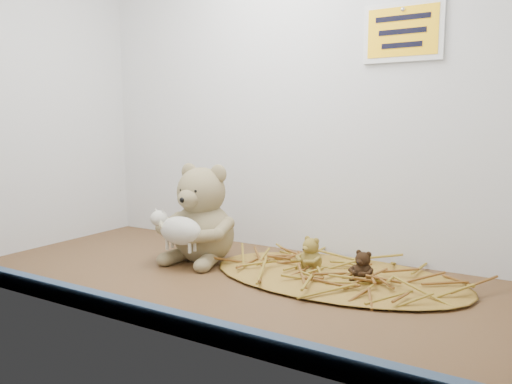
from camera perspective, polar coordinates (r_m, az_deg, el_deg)
The scene contains 8 objects.
alcove_shell at distance 116.40cm, azimuth -1.30°, elevation 13.16°, with size 120.40×60.20×90.40cm.
front_rail at distance 92.08cm, azimuth -14.15°, elevation -12.99°, with size 119.28×2.20×3.60cm, color #354865.
straw_bed at distance 113.67cm, azimuth 9.10°, elevation -9.47°, with size 58.62×34.04×1.13cm, color brown.
main_teddy at distance 124.75cm, azimuth -6.10°, elevation -2.37°, with size 19.66×20.75×24.38cm, color #93815A, non-canonical shape.
toy_lamb at distance 118.59cm, azimuth -8.62°, elevation -4.40°, with size 14.55×8.88×9.40cm, color silver, non-canonical shape.
mini_teddy_tan at distance 115.74cm, azimuth 6.32°, elevation -6.84°, with size 6.17×6.51×7.65cm, color olive, non-canonical shape.
mini_teddy_brown at distance 109.61cm, azimuth 12.14°, elevation -8.10°, with size 5.30×5.59×6.57cm, color black, non-canonical shape.
wall_sign at distance 124.48cm, azimuth 16.44°, elevation 17.15°, with size 16.00×1.20×11.00cm, color #FFB70D.
Camera 1 is at (61.57, -89.18, 34.09)cm, focal length 35.00 mm.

